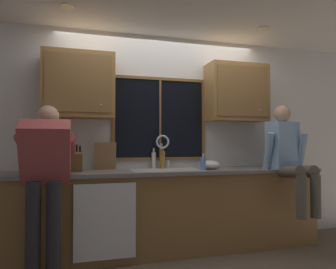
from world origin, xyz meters
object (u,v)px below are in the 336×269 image
Objects in this scene: soap_dispenser at (203,164)px; bottle_green_glass at (162,159)px; mixing_bowl at (211,165)px; bottle_tall_clear at (154,160)px; person_sitting_on_counter at (288,153)px; cutting_board at (105,156)px; knife_block at (77,161)px; person_standing at (46,170)px.

bottle_green_glass is (-0.38, 0.35, 0.04)m from soap_dispenser.
bottle_tall_clear reaches higher than mixing_bowl.
bottle_green_glass is at bearing -24.82° from bottle_tall_clear.
mixing_bowl is (-0.88, 0.23, -0.14)m from person_sitting_on_counter.
mixing_bowl is 0.58m from bottle_green_glass.
bottle_tall_clear is (0.58, 0.02, -0.05)m from cutting_board.
knife_block is 1.68× the size of soap_dispenser.
person_standing is at bearing -178.61° from person_sitting_on_counter.
cutting_board is at bearing 167.71° from mixing_bowl.
mixing_bowl is at bearing 9.32° from person_standing.
mixing_bowl is 0.68m from bottle_tall_clear.
cutting_board is 1.23m from mixing_bowl.
person_sitting_on_counter is at bearing -13.20° from cutting_board.
person_sitting_on_counter reaches higher than cutting_board.
mixing_bowl is (1.19, -0.26, -0.11)m from cutting_board.
person_sitting_on_counter is 3.92× the size of knife_block.
bottle_tall_clear is (-1.50, 0.51, -0.08)m from person_sitting_on_counter.
bottle_tall_clear is (0.89, 0.19, -0.00)m from knife_block.
mixing_bowl is at bearing 165.58° from person_sitting_on_counter.
knife_block is at bearing 55.13° from person_standing.
cutting_board is at bearing -177.86° from bottle_tall_clear.
knife_block is 1.00m from bottle_green_glass.
person_standing reaches higher than bottle_green_glass.
person_sitting_on_counter reaches higher than person_standing.
person_sitting_on_counter is 5.86× the size of mixing_bowl.
person_standing is 7.41× the size of mixing_bowl.
mixing_bowl is (1.78, 0.29, -0.00)m from person_standing.
bottle_green_glass reaches higher than mixing_bowl.
person_standing is at bearing -157.20° from bottle_green_glass.
person_sitting_on_counter is at bearing -18.28° from bottle_green_glass.
person_sitting_on_counter is 1.04m from soap_dispenser.
person_standing is at bearing -136.55° from cutting_board.
person_sitting_on_counter is at bearing -6.55° from soap_dispenser.
person_sitting_on_counter is 0.92m from mixing_bowl.
person_sitting_on_counter is 1.48m from bottle_green_glass.
mixing_bowl is at bearing -24.46° from bottle_green_glass.
bottle_green_glass is at bearing 155.54° from mixing_bowl.
cutting_board is at bearing 178.00° from bottle_green_glass.
soap_dispenser is 0.71× the size of bottle_green_glass.
knife_block is 0.36m from cutting_board.
person_standing is 0.81m from cutting_board.
knife_block is at bearing -168.20° from bottle_tall_clear.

